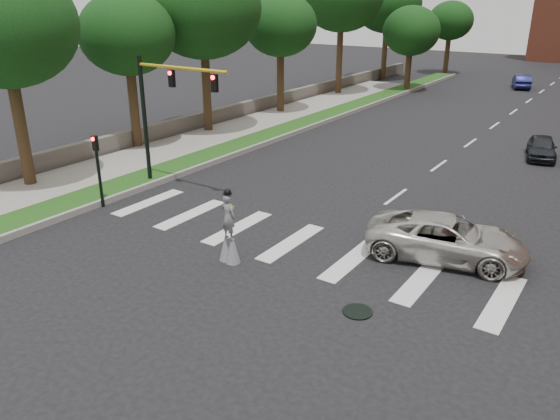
{
  "coord_description": "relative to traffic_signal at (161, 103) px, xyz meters",
  "views": [
    {
      "loc": [
        8.9,
        -14.84,
        8.77
      ],
      "look_at": [
        -1.13,
        0.0,
        1.7
      ],
      "focal_mm": 35.0,
      "sensor_mm": 36.0,
      "label": 1
    }
  ],
  "objects": [
    {
      "name": "secondary_signal",
      "position": [
        -0.52,
        -3.5,
        -2.2
      ],
      "size": [
        0.25,
        0.21,
        3.23
      ],
      "color": "black",
      "rests_on": "ground"
    },
    {
      "name": "median_curb",
      "position": [
        -0.67,
        17.0,
        -4.01
      ],
      "size": [
        0.2,
        60.0,
        0.28
      ],
      "primitive_type": "cube",
      "color": "gray",
      "rests_on": "ground"
    },
    {
      "name": "tree_0",
      "position": [
        -5.68,
        -3.68,
        3.38
      ],
      "size": [
        6.56,
        6.56,
        10.36
      ],
      "color": "#352515",
      "rests_on": "ground"
    },
    {
      "name": "tree_1",
      "position": [
        -6.79,
        4.25,
        2.51
      ],
      "size": [
        5.48,
        5.48,
        9.04
      ],
      "color": "#352515",
      "rests_on": "ground"
    },
    {
      "name": "traffic_signal",
      "position": [
        0.0,
        0.0,
        0.0
      ],
      "size": [
        5.3,
        0.23,
        6.2
      ],
      "color": "black",
      "rests_on": "ground"
    },
    {
      "name": "manhole",
      "position": [
        12.78,
        -5.0,
        -4.13
      ],
      "size": [
        0.9,
        0.9,
        0.04
      ],
      "primitive_type": "cylinder",
      "color": "black",
      "rests_on": "ground"
    },
    {
      "name": "tree_6",
      "position": [
        -1.31,
        33.89,
        1.45
      ],
      "size": [
        5.38,
        5.38,
        7.92
      ],
      "color": "#352515",
      "rests_on": "ground"
    },
    {
      "name": "tree_5",
      "position": [
        -6.54,
        39.99,
        3.78
      ],
      "size": [
        7.22,
        7.22,
        11.03
      ],
      "color": "#352515",
      "rests_on": "ground"
    },
    {
      "name": "stone_wall",
      "position": [
        -7.22,
        19.0,
        -3.6
      ],
      "size": [
        0.5,
        56.0,
        1.1
      ],
      "primitive_type": "cube",
      "color": "#56514A",
      "rests_on": "ground"
    },
    {
      "name": "ground_plane",
      "position": [
        9.78,
        -3.0,
        -4.15
      ],
      "size": [
        160.0,
        160.0,
        0.0
      ],
      "primitive_type": "plane",
      "color": "black",
      "rests_on": "ground"
    },
    {
      "name": "stilt_performer",
      "position": [
        7.52,
        -4.5,
        -3.11
      ],
      "size": [
        0.84,
        0.56,
        2.72
      ],
      "rotation": [
        0.0,
        0.0,
        3.03
      ],
      "color": "#352515",
      "rests_on": "ground"
    },
    {
      "name": "car_near",
      "position": [
        14.11,
        15.78,
        -3.51
      ],
      "size": [
        2.25,
        3.98,
        1.28
      ],
      "primitive_type": "imported",
      "rotation": [
        0.0,
        0.0,
        0.21
      ],
      "color": "black",
      "rests_on": "ground"
    },
    {
      "name": "tree_2",
      "position": [
        -5.99,
        9.91,
        3.86
      ],
      "size": [
        7.54,
        7.54,
        11.24
      ],
      "color": "#352515",
      "rests_on": "ground"
    },
    {
      "name": "tree_7",
      "position": [
        -2.23,
        48.28,
        1.84
      ],
      "size": [
        5.15,
        5.15,
        8.22
      ],
      "color": "#352515",
      "rests_on": "ground"
    },
    {
      "name": "tree_3",
      "position": [
        -5.57,
        18.11,
        2.48
      ],
      "size": [
        5.53,
        5.53,
        9.03
      ],
      "color": "#352515",
      "rests_on": "ground"
    },
    {
      "name": "grass_median",
      "position": [
        -1.72,
        17.0,
        -4.03
      ],
      "size": [
        2.0,
        60.0,
        0.25
      ],
      "primitive_type": "cube",
      "color": "#1A4614",
      "rests_on": "ground"
    },
    {
      "name": "car_mid",
      "position": [
        7.61,
        42.05,
        -3.46
      ],
      "size": [
        2.63,
        4.44,
        1.38
      ],
      "primitive_type": "imported",
      "rotation": [
        0.0,
        0.0,
        3.44
      ],
      "color": "#15174A",
      "rests_on": "ground"
    },
    {
      "name": "sidewalk_left",
      "position": [
        -4.72,
        7.0,
        -4.06
      ],
      "size": [
        4.0,
        60.0,
        0.18
      ],
      "primitive_type": "cube",
      "color": "gray",
      "rests_on": "ground"
    },
    {
      "name": "suv_crossing",
      "position": [
        13.73,
        0.0,
        -3.38
      ],
      "size": [
        5.98,
        3.68,
        1.55
      ],
      "primitive_type": "imported",
      "rotation": [
        0.0,
        0.0,
        1.78
      ],
      "color": "beige",
      "rests_on": "ground"
    }
  ]
}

